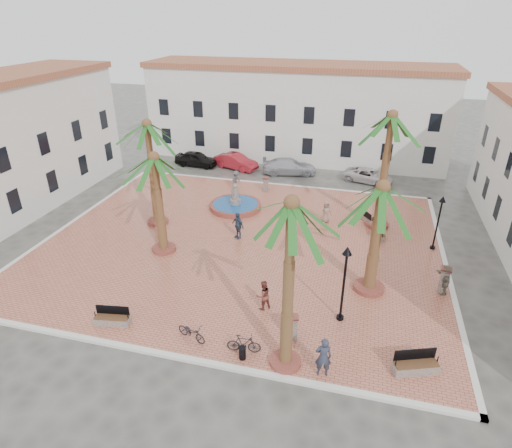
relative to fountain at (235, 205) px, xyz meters
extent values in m
plane|color=#56544F|center=(2.01, -5.08, -0.43)|extent=(120.00, 120.00, 0.00)
cube|color=#C06951|center=(2.01, -5.08, -0.36)|extent=(26.00, 22.00, 0.15)
cube|color=silver|center=(2.01, 5.92, -0.35)|extent=(26.30, 0.30, 0.16)
cube|color=silver|center=(2.01, -16.08, -0.35)|extent=(26.30, 0.30, 0.16)
cube|color=silver|center=(15.01, -5.08, -0.35)|extent=(0.30, 22.30, 0.16)
cube|color=silver|center=(-10.99, -5.08, -0.35)|extent=(0.30, 22.30, 0.16)
cube|color=white|center=(2.01, 14.92, 4.07)|extent=(30.00, 7.00, 9.00)
cube|color=#A3593B|center=(2.01, 14.92, 8.82)|extent=(30.40, 7.40, 0.50)
cube|color=black|center=(-11.12, 11.44, 1.77)|extent=(1.00, 0.12, 1.60)
cube|color=black|center=(-7.37, 11.44, 1.77)|extent=(1.00, 0.12, 1.60)
cube|color=black|center=(-3.62, 11.44, 1.77)|extent=(1.00, 0.12, 1.60)
cube|color=black|center=(0.13, 11.44, 1.77)|extent=(1.00, 0.12, 1.60)
cube|color=black|center=(3.88, 11.44, 1.77)|extent=(1.00, 0.12, 1.60)
cube|color=black|center=(7.63, 11.44, 1.77)|extent=(1.00, 0.12, 1.60)
cube|color=black|center=(11.38, 11.44, 1.77)|extent=(1.00, 0.12, 1.60)
cube|color=black|center=(15.13, 11.44, 1.77)|extent=(1.00, 0.12, 1.60)
cube|color=black|center=(-11.12, 11.44, 4.77)|extent=(1.00, 0.12, 1.60)
cube|color=black|center=(-7.37, 11.44, 4.77)|extent=(1.00, 0.12, 1.60)
cube|color=black|center=(-3.62, 11.44, 4.77)|extent=(1.00, 0.12, 1.60)
cube|color=black|center=(0.13, 11.44, 4.77)|extent=(1.00, 0.12, 1.60)
cube|color=black|center=(3.88, 11.44, 4.77)|extent=(1.00, 0.12, 1.60)
cube|color=black|center=(7.63, 11.44, 4.77)|extent=(1.00, 0.12, 1.60)
cube|color=black|center=(11.38, 11.44, 4.77)|extent=(1.00, 0.12, 1.60)
cube|color=black|center=(15.13, 11.44, 4.77)|extent=(1.00, 0.12, 1.60)
cube|color=black|center=(18.55, 0.29, 1.77)|extent=(0.12, 1.00, 1.60)
cube|color=black|center=(18.55, 4.00, 1.77)|extent=(0.12, 1.00, 1.60)
cube|color=black|center=(18.55, 7.72, 1.77)|extent=(0.12, 1.00, 1.60)
cube|color=black|center=(18.55, 0.29, 4.77)|extent=(0.12, 1.00, 1.60)
cube|color=black|center=(18.55, 4.00, 4.77)|extent=(0.12, 1.00, 1.60)
cube|color=black|center=(18.55, 7.72, 4.77)|extent=(0.12, 1.00, 1.60)
cube|color=black|center=(-14.01, -7.08, 1.77)|extent=(0.12, 1.00, 1.60)
cube|color=black|center=(-14.01, -3.08, 1.77)|extent=(0.12, 1.00, 1.60)
cube|color=black|center=(-14.01, 0.92, 1.77)|extent=(0.12, 1.00, 1.60)
cube|color=black|center=(-14.01, 4.92, 1.77)|extent=(0.12, 1.00, 1.60)
cube|color=black|center=(-14.01, -7.08, 4.77)|extent=(0.12, 1.00, 1.60)
cube|color=black|center=(-14.01, -3.08, 4.77)|extent=(0.12, 1.00, 1.60)
cube|color=black|center=(-14.01, 0.92, 4.77)|extent=(0.12, 1.00, 1.60)
cube|color=black|center=(-14.01, 4.92, 4.77)|extent=(0.12, 1.00, 1.60)
cylinder|color=brown|center=(0.00, 0.00, -0.09)|extent=(4.05, 4.05, 0.39)
cylinder|color=#194C8C|center=(0.00, 0.00, 0.08)|extent=(3.56, 3.56, 0.06)
cylinder|color=gray|center=(0.00, 0.00, 0.10)|extent=(0.87, 0.87, 0.77)
cylinder|color=gray|center=(0.00, 0.00, 0.87)|extent=(0.58, 0.58, 1.16)
sphere|color=gray|center=(0.00, 0.00, 1.59)|extent=(0.42, 0.42, 0.42)
cylinder|color=brown|center=(-4.76, -3.91, -0.17)|extent=(1.51, 1.51, 0.23)
cylinder|color=brown|center=(-4.76, -3.91, 3.49)|extent=(0.49, 0.49, 7.09)
sphere|color=brown|center=(-4.76, -3.91, 7.04)|extent=(0.66, 0.66, 0.66)
cylinder|color=brown|center=(-2.57, -7.47, -0.17)|extent=(1.53, 1.53, 0.23)
cylinder|color=brown|center=(-2.57, -7.47, 2.99)|extent=(0.50, 0.50, 6.09)
sphere|color=brown|center=(-2.57, -7.47, 6.03)|extent=(0.67, 0.67, 0.67)
cylinder|color=brown|center=(7.02, -15.26, -0.18)|extent=(1.42, 1.42, 0.21)
cylinder|color=brown|center=(7.02, -15.26, 3.72)|extent=(0.46, 0.46, 7.59)
sphere|color=brown|center=(7.02, -15.26, 7.52)|extent=(0.62, 0.62, 0.62)
cylinder|color=brown|center=(10.46, -8.57, -0.16)|extent=(1.70, 1.70, 0.26)
cylinder|color=brown|center=(10.46, -8.57, 2.93)|extent=(0.55, 0.55, 5.92)
sphere|color=brown|center=(10.46, -8.57, 5.89)|extent=(0.75, 0.75, 0.75)
cylinder|color=brown|center=(10.84, -0.35, -0.16)|extent=(1.63, 1.63, 0.24)
cylinder|color=brown|center=(10.84, -0.35, 3.83)|extent=(0.53, 0.53, 7.74)
sphere|color=brown|center=(10.84, -0.35, 7.70)|extent=(0.71, 0.71, 0.71)
cube|color=gray|center=(-1.83, -14.85, -0.09)|extent=(1.85, 0.83, 0.40)
cube|color=#56351E|center=(-1.83, -14.85, 0.14)|extent=(1.75, 0.76, 0.06)
cube|color=black|center=(-1.87, -14.63, 0.41)|extent=(1.67, 0.32, 0.50)
cylinder|color=black|center=(-2.66, -14.98, 0.26)|extent=(0.05, 0.05, 0.30)
cylinder|color=black|center=(-1.00, -14.71, 0.26)|extent=(0.05, 0.05, 0.30)
cube|color=gray|center=(12.56, -14.34, -0.06)|extent=(2.07, 1.28, 0.44)
cube|color=#56351E|center=(12.56, -14.34, 0.19)|extent=(1.95, 1.18, 0.07)
cube|color=black|center=(12.47, -14.11, 0.49)|extent=(1.77, 0.72, 0.55)
cylinder|color=black|center=(11.68, -14.67, 0.32)|extent=(0.05, 0.05, 0.33)
cylinder|color=black|center=(13.43, -14.00, 0.32)|extent=(0.05, 0.05, 0.33)
cube|color=gray|center=(11.04, -1.98, -0.10)|extent=(0.76, 1.68, 0.36)
cube|color=#56351E|center=(11.04, -1.98, 0.10)|extent=(0.71, 1.58, 0.05)
cube|color=black|center=(10.85, -2.01, 0.35)|extent=(0.31, 1.51, 0.45)
cylinder|color=black|center=(11.18, -2.73, 0.21)|extent=(0.05, 0.05, 0.27)
cylinder|color=black|center=(10.91, -1.22, 0.21)|extent=(0.05, 0.05, 0.27)
cube|color=gray|center=(10.09, 0.31, -0.10)|extent=(1.32, 1.62, 0.36)
cube|color=#56351E|center=(10.09, 0.31, 0.10)|extent=(1.23, 1.52, 0.05)
cube|color=black|center=(9.93, 0.20, 0.35)|extent=(0.90, 1.29, 0.45)
cylinder|color=black|center=(10.52, -0.32, 0.21)|extent=(0.05, 0.05, 0.27)
cylinder|color=black|center=(9.66, 0.95, 0.21)|extent=(0.05, 0.05, 0.27)
cylinder|color=black|center=(9.12, -11.57, -0.20)|extent=(0.38, 0.38, 0.17)
cylinder|color=black|center=(9.12, -11.57, 1.70)|extent=(0.13, 0.13, 3.76)
cone|color=black|center=(9.12, -11.57, 3.74)|extent=(0.46, 0.46, 0.42)
sphere|color=beige|center=(9.12, -11.57, 3.58)|extent=(0.25, 0.25, 0.25)
cylinder|color=black|center=(14.41, -2.80, -0.21)|extent=(0.33, 0.33, 0.15)
cylinder|color=black|center=(14.41, -2.80, 1.46)|extent=(0.11, 0.11, 3.31)
cone|color=black|center=(14.41, -2.80, 3.25)|extent=(0.40, 0.40, 0.37)
sphere|color=beige|center=(14.41, -2.80, 3.12)|extent=(0.22, 0.22, 0.22)
cube|color=gray|center=(7.05, -13.60, 0.33)|extent=(0.46, 0.46, 1.23)
cube|color=brown|center=(7.05, -13.60, 0.99)|extent=(0.57, 0.57, 0.09)
cube|color=gray|center=(1.51, 3.97, 0.31)|extent=(0.39, 0.39, 1.19)
cube|color=brown|center=(1.51, 3.97, 0.95)|extent=(0.49, 0.49, 0.09)
cube|color=gray|center=(14.41, -7.77, 0.44)|extent=(0.51, 0.51, 1.44)
cube|color=brown|center=(14.41, -7.77, 1.21)|extent=(0.64, 0.64, 0.11)
cylinder|color=black|center=(5.10, -15.46, 0.03)|extent=(0.32, 0.32, 0.63)
imported|color=#2C3042|center=(8.67, -15.48, 0.69)|extent=(0.79, 0.60, 1.95)
imported|color=black|center=(2.42, -14.86, 0.14)|extent=(1.72, 1.08, 0.85)
imported|color=brown|center=(5.14, -11.72, 0.55)|extent=(1.02, 1.01, 1.67)
imported|color=black|center=(5.05, -15.05, 0.19)|extent=(1.63, 0.65, 0.95)
imported|color=#8C6E5D|center=(7.14, -0.66, 0.53)|extent=(0.95, 0.84, 1.63)
imported|color=#2F4057|center=(1.61, -4.63, 0.65)|extent=(1.17, 0.98, 1.88)
imported|color=#46474B|center=(-1.13, 3.82, 0.55)|extent=(0.86, 1.20, 1.68)
imported|color=#706857|center=(14.41, -7.84, 0.59)|extent=(0.80, 1.68, 1.74)
imported|color=black|center=(-6.93, 9.16, 0.30)|extent=(4.43, 1.98, 1.48)
imported|color=maroon|center=(-2.83, 9.36, 0.30)|extent=(4.74, 2.92, 1.47)
imported|color=silver|center=(2.55, 9.24, 0.31)|extent=(5.45, 3.21, 1.48)
imported|color=beige|center=(9.99, 8.93, 0.18)|extent=(4.81, 3.09, 1.23)
camera|label=1|loc=(9.37, -29.30, 13.80)|focal=30.00mm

